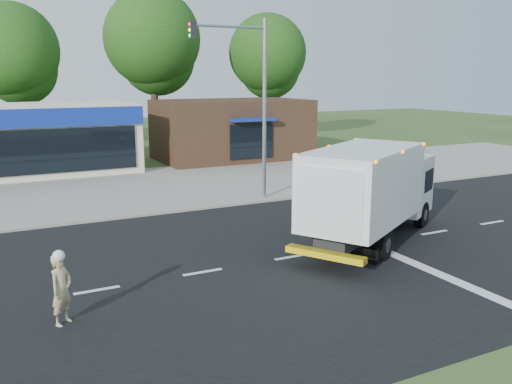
# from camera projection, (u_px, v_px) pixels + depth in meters

# --- Properties ---
(ground) EXTENTS (120.00, 120.00, 0.00)m
(ground) POSITION_uv_depth(u_px,v_px,m) (292.00, 257.00, 17.00)
(ground) COLOR #385123
(ground) RESTS_ON ground
(road_asphalt) EXTENTS (60.00, 14.00, 0.02)m
(road_asphalt) POSITION_uv_depth(u_px,v_px,m) (292.00, 257.00, 17.00)
(road_asphalt) COLOR black
(road_asphalt) RESTS_ON ground
(sidewalk) EXTENTS (60.00, 2.40, 0.12)m
(sidewalk) POSITION_uv_depth(u_px,v_px,m) (198.00, 202.00, 24.14)
(sidewalk) COLOR gray
(sidewalk) RESTS_ON ground
(parking_apron) EXTENTS (60.00, 9.00, 0.02)m
(parking_apron) POSITION_uv_depth(u_px,v_px,m) (160.00, 181.00, 29.21)
(parking_apron) COLOR gray
(parking_apron) RESTS_ON ground
(lane_markings) EXTENTS (55.20, 7.00, 0.01)m
(lane_markings) POSITION_uv_depth(u_px,v_px,m) (353.00, 263.00, 16.41)
(lane_markings) COLOR silver
(lane_markings) RESTS_ON road_asphalt
(ems_box_truck) EXTENTS (7.66, 5.84, 3.34)m
(ems_box_truck) POSITION_uv_depth(u_px,v_px,m) (372.00, 187.00, 18.20)
(ems_box_truck) COLOR black
(ems_box_truck) RESTS_ON ground
(emergency_worker) EXTENTS (0.71, 0.71, 1.77)m
(emergency_worker) POSITION_uv_depth(u_px,v_px,m) (61.00, 288.00, 12.26)
(emergency_worker) COLOR tan
(emergency_worker) RESTS_ON ground
(brown_storefront) EXTENTS (10.00, 6.70, 4.00)m
(brown_storefront) POSITION_uv_depth(u_px,v_px,m) (232.00, 129.00, 37.10)
(brown_storefront) COLOR #382316
(brown_storefront) RESTS_ON ground
(traffic_signal_pole) EXTENTS (3.51, 0.25, 8.00)m
(traffic_signal_pole) POSITION_uv_depth(u_px,v_px,m) (251.00, 91.00, 23.63)
(traffic_signal_pole) COLOR gray
(traffic_signal_pole) RESTS_ON ground
(background_trees) EXTENTS (36.77, 7.39, 12.10)m
(background_trees) POSITION_uv_depth(u_px,v_px,m) (88.00, 51.00, 39.64)
(background_trees) COLOR #332114
(background_trees) RESTS_ON ground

